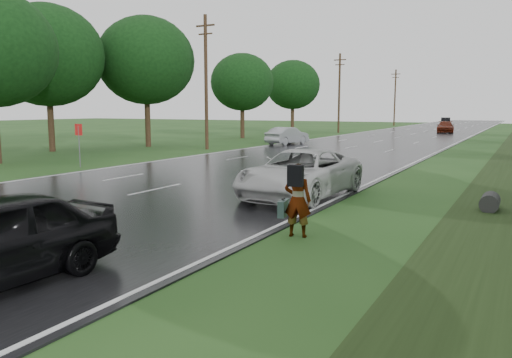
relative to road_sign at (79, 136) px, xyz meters
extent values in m
cube|color=black|center=(8.50, 33.00, -1.62)|extent=(14.00, 180.00, 0.04)
cube|color=silver|center=(15.25, 33.00, -1.60)|extent=(0.12, 180.00, 0.01)
cube|color=silver|center=(1.75, 33.00, -1.60)|extent=(0.12, 180.00, 0.01)
cube|color=silver|center=(8.50, 33.00, -1.60)|extent=(0.12, 180.00, 0.01)
cube|color=black|center=(20.00, 8.00, -1.64)|extent=(2.20, 120.00, 0.01)
cylinder|color=#2D2D2D|center=(20.00, -2.00, -1.39)|extent=(0.56, 1.00, 0.56)
cylinder|color=slate|center=(0.00, 0.00, -0.54)|extent=(0.06, 0.06, 2.20)
cube|color=red|center=(0.00, 0.00, 0.36)|extent=(0.50, 0.04, 0.60)
cylinder|color=#382217|center=(-0.70, 13.00, 3.36)|extent=(0.26, 0.26, 10.00)
cube|color=#382217|center=(-0.70, 13.00, 7.56)|extent=(1.60, 0.12, 0.12)
cube|color=#382217|center=(-0.70, 13.00, 6.96)|extent=(1.20, 0.10, 0.10)
cylinder|color=#382217|center=(-0.70, 43.00, 3.36)|extent=(0.26, 0.26, 10.00)
cube|color=#382217|center=(-0.70, 43.00, 7.56)|extent=(1.60, 0.12, 0.12)
cube|color=#382217|center=(-0.70, 43.00, 6.96)|extent=(1.20, 0.10, 0.10)
cylinder|color=#382217|center=(-0.70, 73.00, 3.36)|extent=(0.26, 0.26, 10.00)
cube|color=#382217|center=(-0.70, 73.00, 7.56)|extent=(1.60, 0.12, 0.12)
cube|color=#382217|center=(-0.70, 73.00, 6.96)|extent=(1.20, 0.10, 0.10)
cylinder|color=#382217|center=(-6.50, 13.00, 0.36)|extent=(0.44, 0.44, 4.00)
ellipsoid|color=black|center=(-6.50, 13.00, 5.28)|extent=(7.80, 7.80, 7.02)
cylinder|color=#382217|center=(-5.70, 27.00, 0.04)|extent=(0.44, 0.44, 3.36)
ellipsoid|color=black|center=(-5.70, 27.00, 4.19)|extent=(6.60, 6.60, 5.94)
cylinder|color=#382217|center=(-9.50, 6.00, 0.28)|extent=(0.44, 0.44, 3.84)
ellipsoid|color=black|center=(-9.50, 6.00, 5.20)|extent=(8.00, 8.00, 7.20)
cylinder|color=#382217|center=(-6.30, 41.00, 0.12)|extent=(0.44, 0.44, 3.52)
ellipsoid|color=black|center=(-6.30, 41.00, 4.50)|extent=(7.00, 7.00, 6.30)
imported|color=#A5998C|center=(16.10, -7.77, -0.74)|extent=(0.73, 0.55, 1.80)
cube|color=black|center=(16.15, -8.03, -0.10)|extent=(0.40, 0.28, 0.51)
cube|color=#314745|center=(15.70, -7.75, -0.98)|extent=(0.26, 0.53, 0.41)
cube|color=black|center=(15.70, -7.75, -0.74)|extent=(0.08, 0.17, 0.04)
imported|color=silver|center=(14.00, -2.77, -0.78)|extent=(2.96, 6.01, 1.64)
imported|color=#96989E|center=(2.70, 20.24, -0.86)|extent=(2.33, 4.72, 1.49)
imported|color=#651B0B|center=(11.45, 49.22, -0.88)|extent=(2.70, 5.24, 1.45)
imported|color=black|center=(7.50, 77.55, -0.87)|extent=(2.10, 4.58, 1.46)
camera|label=1|loc=(20.91, -18.69, 1.47)|focal=35.00mm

